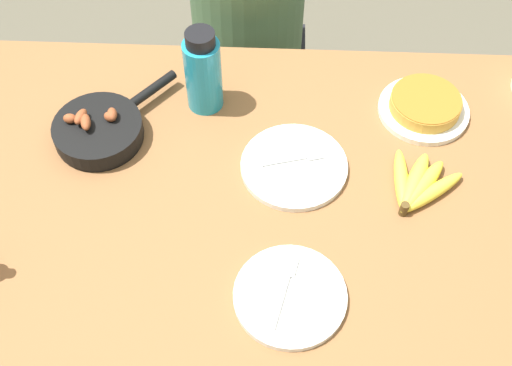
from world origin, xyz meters
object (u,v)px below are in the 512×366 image
object	(u,v)px
frittata_plate_center	(425,106)
empty_plate_far_left	(290,296)
person_figure	(248,52)
skillet	(100,129)
banana_bunch	(418,185)
empty_plate_near_front	(294,166)
water_bottle	(203,72)

from	to	relation	value
frittata_plate_center	empty_plate_far_left	xyz separation A→B (m)	(-0.33, -0.54, -0.01)
frittata_plate_center	person_figure	world-z (taller)	person_figure
skillet	empty_plate_far_left	distance (m)	0.63
banana_bunch	empty_plate_near_front	size ratio (longest dim) A/B	0.75
person_figure	empty_plate_far_left	bearing A→B (deg)	-82.18
skillet	frittata_plate_center	xyz separation A→B (m)	(0.81, 0.12, -0.01)
water_bottle	person_figure	world-z (taller)	person_figure
frittata_plate_center	empty_plate_near_front	distance (m)	0.38
banana_bunch	frittata_plate_center	size ratio (longest dim) A/B	0.84
skillet	empty_plate_near_front	xyz separation A→B (m)	(0.48, -0.08, -0.02)
frittata_plate_center	banana_bunch	bearing A→B (deg)	-99.70
skillet	empty_plate_far_left	world-z (taller)	skillet
banana_bunch	person_figure	world-z (taller)	person_figure
banana_bunch	frittata_plate_center	distance (m)	0.25
empty_plate_far_left	banana_bunch	bearing A→B (deg)	44.71
skillet	person_figure	world-z (taller)	person_figure
empty_plate_far_left	person_figure	distance (m)	1.08
frittata_plate_center	empty_plate_near_front	size ratio (longest dim) A/B	0.90
person_figure	banana_bunch	bearing A→B (deg)	-59.75
frittata_plate_center	person_figure	xyz separation A→B (m)	(-0.48, 0.50, -0.29)
frittata_plate_center	water_bottle	distance (m)	0.57
skillet	person_figure	size ratio (longest dim) A/B	0.26
banana_bunch	frittata_plate_center	xyz separation A→B (m)	(0.04, 0.25, 0.01)
frittata_plate_center	empty_plate_far_left	bearing A→B (deg)	-121.95
banana_bunch	skillet	size ratio (longest dim) A/B	0.62
empty_plate_near_front	empty_plate_far_left	size ratio (longest dim) A/B	1.08
frittata_plate_center	water_bottle	xyz separation A→B (m)	(-0.56, 0.01, 0.09)
skillet	banana_bunch	bearing A→B (deg)	-59.70
frittata_plate_center	person_figure	size ratio (longest dim) A/B	0.19
frittata_plate_center	person_figure	distance (m)	0.75
skillet	empty_plate_near_front	bearing A→B (deg)	-59.38
skillet	frittata_plate_center	world-z (taller)	skillet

